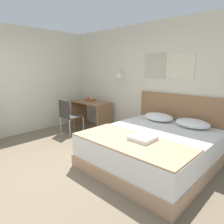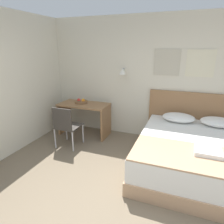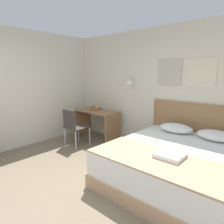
{
  "view_description": "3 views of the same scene",
  "coord_description": "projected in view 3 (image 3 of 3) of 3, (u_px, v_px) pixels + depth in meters",
  "views": [
    {
      "loc": [
        2.8,
        -1.2,
        1.67
      ],
      "look_at": [
        -0.14,
        1.86,
        0.72
      ],
      "focal_mm": 32.0,
      "sensor_mm": 36.0,
      "label": 1
    },
    {
      "loc": [
        0.79,
        -1.59,
        2.0
      ],
      "look_at": [
        -0.49,
        1.77,
        0.82
      ],
      "focal_mm": 32.0,
      "sensor_mm": 36.0,
      "label": 2
    },
    {
      "loc": [
        2.22,
        -1.19,
        1.7
      ],
      "look_at": [
        -0.41,
        1.79,
        0.91
      ],
      "focal_mm": 32.0,
      "sensor_mm": 36.0,
      "label": 3
    }
  ],
  "objects": [
    {
      "name": "throw_blanket",
      "position": [
        157.0,
        159.0,
        2.6
      ],
      "size": [
        1.83,
        0.83,
        0.02
      ],
      "color": "tan",
      "rests_on": "bed"
    },
    {
      "name": "pillow_right",
      "position": [
        216.0,
        136.0,
        3.36
      ],
      "size": [
        0.63,
        0.44,
        0.16
      ],
      "color": "white",
      "rests_on": "bed"
    },
    {
      "name": "ground_plane",
      "position": [
        46.0,
        203.0,
        2.64
      ],
      "size": [
        24.0,
        24.0,
        0.0
      ],
      "primitive_type": "plane",
      "color": "#756651"
    },
    {
      "name": "folded_towel_near_foot",
      "position": [
        170.0,
        155.0,
        2.63
      ],
      "size": [
        0.35,
        0.33,
        0.06
      ],
      "color": "white",
      "rests_on": "throw_blanket"
    },
    {
      "name": "desk_chair",
      "position": [
        73.0,
        125.0,
        4.63
      ],
      "size": [
        0.46,
        0.46,
        0.88
      ],
      "color": "#3D3833",
      "rests_on": "ground_plane"
    },
    {
      "name": "wall_back",
      "position": [
        155.0,
        90.0,
        4.41
      ],
      "size": [
        5.36,
        0.31,
        2.65
      ],
      "color": "beige",
      "rests_on": "ground_plane"
    },
    {
      "name": "pillow_left",
      "position": [
        176.0,
        128.0,
        3.83
      ],
      "size": [
        0.63,
        0.44,
        0.16
      ],
      "color": "white",
      "rests_on": "bed"
    },
    {
      "name": "desk",
      "position": [
        97.0,
        119.0,
        5.16
      ],
      "size": [
        1.14,
        0.59,
        0.75
      ],
      "color": "#8E6642",
      "rests_on": "ground_plane"
    },
    {
      "name": "fruit_bowl",
      "position": [
        95.0,
        108.0,
        5.19
      ],
      "size": [
        0.29,
        0.29,
        0.11
      ],
      "color": "brown",
      "rests_on": "desk"
    },
    {
      "name": "headboard",
      "position": [
        200.0,
        133.0,
        3.83
      ],
      "size": [
        2.0,
        0.06,
        1.13
      ],
      "color": "#8E6642",
      "rests_on": "ground_plane"
    },
    {
      "name": "bed",
      "position": [
        175.0,
        165.0,
        3.1
      ],
      "size": [
        1.88,
        2.07,
        0.57
      ],
      "color": "tan",
      "rests_on": "ground_plane"
    }
  ]
}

